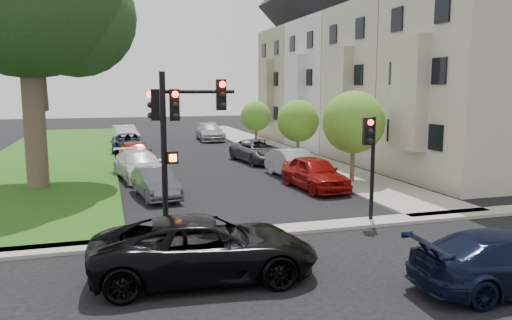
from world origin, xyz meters
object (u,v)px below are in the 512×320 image
object	(u,v)px
small_tree_a	(353,122)
car_parked_0	(315,173)
car_parked_4	(210,132)
traffic_signal_secondary	(370,150)
car_parked_5	(156,183)
small_tree_c	(256,116)
car_cross_near	(205,248)
car_parked_9	(125,135)
car_parked_1	(294,164)
car_parked_6	(140,165)
small_tree_b	(298,121)
car_cross_far	(511,261)
car_parked_7	(136,154)
car_parked_2	(259,151)
car_parked_8	(128,143)
traffic_signal_main	(177,125)

from	to	relation	value
small_tree_a	car_parked_0	distance (m)	3.38
car_parked_0	car_parked_4	distance (m)	22.93
traffic_signal_secondary	car_parked_5	bearing A→B (deg)	137.41
small_tree_c	traffic_signal_secondary	distance (m)	23.66
traffic_signal_secondary	car_cross_near	bearing A→B (deg)	-151.89
small_tree_c	car_parked_9	distance (m)	11.25
car_cross_near	car_parked_4	world-z (taller)	car_cross_near
car_parked_1	car_parked_6	xyz separation A→B (m)	(-7.87, 1.95, -0.01)
small_tree_a	small_tree_b	bearing A→B (deg)	90.00
small_tree_b	car_cross_far	size ratio (longest dim) A/B	0.82
small_tree_b	car_cross_near	size ratio (longest dim) A/B	0.71
car_parked_4	car_parked_5	bearing A→B (deg)	-104.70
traffic_signal_secondary	car_parked_9	size ratio (longest dim) A/B	0.78
small_tree_c	car_parked_1	distance (m)	14.63
car_cross_far	car_parked_7	distance (m)	23.09
traffic_signal_secondary	car_parked_4	world-z (taller)	traffic_signal_secondary
small_tree_a	car_cross_near	world-z (taller)	small_tree_a
small_tree_a	car_parked_5	xyz separation A→B (m)	(-9.71, -0.48, -2.42)
small_tree_c	car_parked_4	xyz separation A→B (m)	(-2.70, 5.43, -1.68)
car_parked_2	car_parked_9	distance (m)	15.22
car_parked_7	car_parked_8	bearing A→B (deg)	87.93
car_cross_far	car_parked_4	distance (m)	35.20
small_tree_b	car_parked_6	size ratio (longest dim) A/B	0.79
car_parked_5	car_parked_6	world-z (taller)	car_parked_6
small_tree_a	car_parked_8	distance (m)	18.86
traffic_signal_secondary	car_parked_7	distance (m)	17.25
car_parked_4	car_parked_5	size ratio (longest dim) A/B	1.34
car_parked_7	car_parked_9	bearing A→B (deg)	87.39
car_parked_0	car_parked_7	xyz separation A→B (m)	(-7.67, 9.61, -0.01)
car_parked_4	car_parked_6	bearing A→B (deg)	-109.97
small_tree_b	traffic_signal_secondary	xyz separation A→B (m)	(-2.89, -14.13, -0.04)
traffic_signal_main	car_cross_far	size ratio (longest dim) A/B	1.08
small_tree_c	traffic_signal_secondary	xyz separation A→B (m)	(-2.89, -23.48, 0.17)
car_cross_near	car_parked_2	distance (m)	19.71
car_parked_9	car_cross_near	bearing A→B (deg)	-97.32
car_parked_1	traffic_signal_secondary	bearing A→B (deg)	-98.30
traffic_signal_main	car_cross_far	xyz separation A→B (m)	(6.94, -6.33, -2.91)
car_parked_1	car_cross_near	bearing A→B (deg)	-123.81
small_tree_b	small_tree_c	bearing A→B (deg)	90.00
car_parked_2	car_parked_7	bearing A→B (deg)	167.33
car_cross_far	car_parked_0	size ratio (longest dim) A/B	1.06
small_tree_a	car_parked_5	size ratio (longest dim) A/B	1.16
car_cross_near	car_parked_9	size ratio (longest dim) A/B	1.17
small_tree_c	car_parked_8	world-z (taller)	small_tree_c
traffic_signal_secondary	car_cross_far	distance (m)	6.58
small_tree_a	car_parked_8	bearing A→B (deg)	122.99
car_parked_7	traffic_signal_main	bearing A→B (deg)	-91.71
car_parked_6	car_parked_8	xyz separation A→B (m)	(-0.10, 11.37, -0.04)
car_cross_near	car_parked_7	world-z (taller)	car_cross_near
car_cross_far	car_parked_6	xyz separation A→B (m)	(-7.43, 17.35, 0.03)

